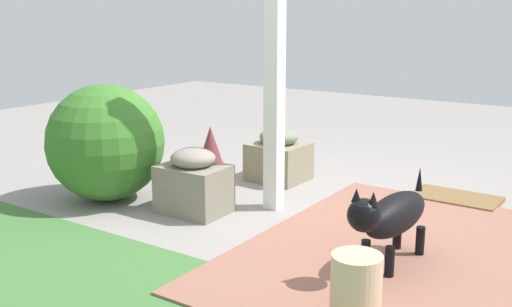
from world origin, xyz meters
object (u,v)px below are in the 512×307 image
at_px(terracotta_pot_spiky, 211,156).
at_px(ceramic_urn, 356,290).
at_px(stone_planter_nearest, 279,156).
at_px(porch_pillar, 275,54).
at_px(doormat, 456,198).
at_px(dog, 391,216).
at_px(stone_planter_mid, 194,183).
at_px(round_shrub, 106,143).

xyz_separation_m(terracotta_pot_spiky, ceramic_urn, (-2.01, 1.49, -0.06)).
xyz_separation_m(stone_planter_nearest, ceramic_urn, (-1.58, 1.87, -0.03)).
distance_m(porch_pillar, doormat, 1.78).
bearing_deg(doormat, dog, 91.87).
relative_size(terracotta_pot_spiky, ceramic_urn, 1.39).
bearing_deg(dog, porch_pillar, -25.64).
height_order(stone_planter_mid, terracotta_pot_spiky, terracotta_pot_spiky).
height_order(stone_planter_mid, dog, dog).
height_order(round_shrub, terracotta_pot_spiky, round_shrub).
distance_m(porch_pillar, dog, 1.46).
bearing_deg(stone_planter_mid, porch_pillar, -135.74).
xyz_separation_m(porch_pillar, dog, (-1.10, 0.53, -0.81)).
relative_size(porch_pillar, stone_planter_nearest, 4.82).
xyz_separation_m(terracotta_pot_spiky, doormat, (-1.85, -0.66, -0.21)).
relative_size(terracotta_pot_spiky, dog, 0.62).
distance_m(round_shrub, doormat, 2.68).
bearing_deg(porch_pillar, dog, 154.36).
height_order(terracotta_pot_spiky, ceramic_urn, terracotta_pot_spiky).
xyz_separation_m(porch_pillar, doormat, (-1.05, -0.93, -1.10)).
relative_size(round_shrub, terracotta_pot_spiky, 1.85).
relative_size(stone_planter_nearest, dog, 0.60).
bearing_deg(round_shrub, terracotta_pot_spiky, -113.79).
bearing_deg(dog, stone_planter_mid, -4.65).
height_order(stone_planter_nearest, dog, dog).
bearing_deg(round_shrub, dog, -179.89).
relative_size(stone_planter_mid, terracotta_pot_spiky, 1.00).
height_order(stone_planter_nearest, doormat, stone_planter_nearest).
distance_m(terracotta_pot_spiky, dog, 2.06).
relative_size(porch_pillar, dog, 2.90).
height_order(stone_planter_nearest, stone_planter_mid, stone_planter_mid).
xyz_separation_m(porch_pillar, ceramic_urn, (-1.21, 1.22, -0.94)).
bearing_deg(ceramic_urn, stone_planter_mid, -26.54).
distance_m(stone_planter_nearest, ceramic_urn, 2.45).
distance_m(stone_planter_mid, ceramic_urn, 1.82).
distance_m(stone_planter_nearest, stone_planter_mid, 1.06).
xyz_separation_m(stone_planter_mid, terracotta_pot_spiky, (0.38, -0.68, 0.01)).
distance_m(round_shrub, terracotta_pot_spiky, 0.91).
relative_size(stone_planter_mid, doormat, 0.76).
bearing_deg(terracotta_pot_spiky, round_shrub, 66.21).
relative_size(stone_planter_nearest, stone_planter_mid, 0.96).
height_order(terracotta_pot_spiky, doormat, terracotta_pot_spiky).
relative_size(stone_planter_nearest, terracotta_pot_spiky, 0.97).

